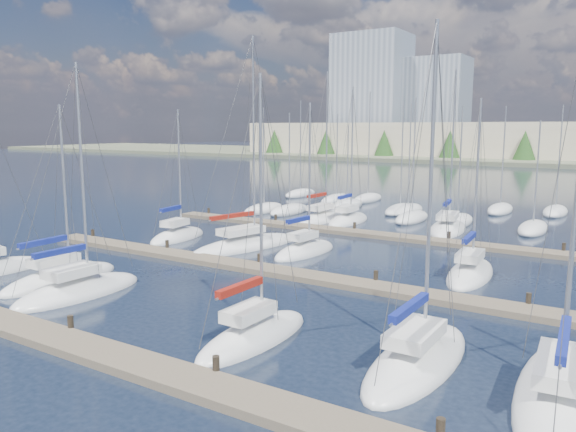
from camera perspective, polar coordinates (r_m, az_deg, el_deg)
The scene contains 18 objects.
ground at distance 73.86m, azimuth 19.41°, elevation 1.68°, with size 400.00×400.00×0.00m, color #1A2334.
dock_near at distance 22.76m, azimuth -16.80°, elevation -13.70°, with size 44.00×1.93×1.10m.
dock_mid at distance 33.07m, azimuth 1.87°, elevation -6.13°, with size 44.00×1.93×1.10m.
dock_far at distance 45.41m, azimuth 10.85°, elevation -2.11°, with size 44.00×1.93×1.10m.
sailboat_o at distance 52.69m, azimuth 6.15°, elevation -0.42°, with size 2.86×7.05×13.19m.
sailboat_n at distance 53.39m, azimuth 3.50°, elevation -0.25°, with size 2.67×8.18×14.62m.
sailboat_p at distance 50.16m, azimuth 15.92°, elevation -1.21°, with size 4.05×8.79×14.28m.
sailboat_f at distance 21.14m, azimuth 25.91°, elevation -16.01°, with size 3.40×9.99×13.86m.
sailboat_c at distance 32.05m, azimuth -20.51°, elevation -7.16°, with size 3.06×7.69×12.81m.
sailboat_d at distance 23.89m, azimuth -3.50°, elevation -12.12°, with size 2.32×6.99×11.66m.
sailboat_h at distance 45.51m, azimuth -11.16°, elevation -2.05°, with size 3.16×6.50×10.91m.
sailboat_j at distance 39.47m, azimuth 1.72°, elevation -3.58°, with size 2.73×6.58×11.19m.
sailboat_i at distance 41.51m, azimuth -4.27°, elevation -2.97°, with size 5.03×10.32×15.93m.
sailboat_l at distance 35.21m, azimuth 18.01°, elevation -5.59°, with size 2.86×7.36×11.20m.
sailboat_e at distance 22.20m, azimuth 13.03°, elevation -14.06°, with size 2.74×8.37×13.29m.
sailboat_b at distance 34.95m, azimuth -22.10°, elevation -5.94°, with size 2.61×7.73×10.80m.
distant_boats at distance 59.58m, azimuth 11.82°, elevation 0.63°, with size 36.93×20.75×13.30m.
shoreline at distance 163.98m, azimuth 22.12°, elevation 7.91°, with size 400.00×60.00×38.00m.
Camera 1 is at (16.11, -11.55, 8.81)m, focal length 35.00 mm.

